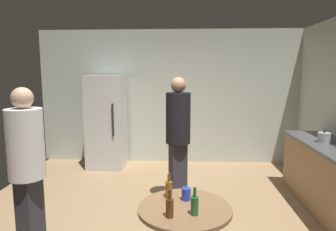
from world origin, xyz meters
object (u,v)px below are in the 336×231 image
Objects in this scene: beer_bottle_brown at (170,207)px; person_in_black_shirt at (178,131)px; refrigerator at (107,122)px; beer_bottle_green at (195,205)px; beer_bottle_amber at (169,189)px; kettle at (324,138)px; foreground_table at (185,218)px; person_in_white_shirt at (27,162)px; plastic_cup_blue at (186,194)px.

person_in_black_shirt is (0.02, 1.86, 0.24)m from beer_bottle_brown.
beer_bottle_green is (1.61, -3.42, -0.08)m from refrigerator.
refrigerator is 7.83× the size of beer_bottle_brown.
beer_bottle_brown is 1.00× the size of beer_bottle_green.
beer_bottle_amber is at bearing -65.99° from refrigerator.
foreground_table is (-1.92, -1.74, -0.34)m from kettle.
beer_bottle_brown is (1.41, -3.47, -0.08)m from refrigerator.
person_in_white_shirt is (-1.60, 0.44, 0.20)m from beer_bottle_green.
foreground_table is at bearing -51.58° from beer_bottle_amber.
beer_bottle_amber and beer_bottle_green have the same top height.
beer_bottle_amber is (-2.06, -1.56, -0.15)m from kettle.
beer_bottle_brown is 0.13× the size of person_in_white_shirt.
plastic_cup_blue is 1.56m from person_in_black_shirt.
person_in_black_shirt is at bearing 57.90° from person_in_white_shirt.
foreground_table is 0.46× the size of person_in_white_shirt.
person_in_black_shirt is (-2.01, -0.06, 0.09)m from kettle.
person_in_white_shirt is at bearing -157.32° from kettle.
beer_bottle_brown is at bearing -67.92° from refrigerator.
person_in_white_shirt reaches higher than beer_bottle_brown.
kettle reaches higher than beer_bottle_green.
beer_bottle_amber is at bearing -142.96° from kettle.
refrigerator is at bearing 155.80° from kettle.
person_in_white_shirt is (-1.52, 0.30, 0.38)m from foreground_table.
refrigerator is at bearing 114.92° from foreground_table.
kettle is 2.81m from beer_bottle_brown.
beer_bottle_green is at bearing 14.43° from beer_bottle_brown.
foreground_table is 0.21m from plastic_cup_blue.
beer_bottle_brown is 2.09× the size of plastic_cup_blue.
foreground_table is 1.73m from person_in_black_shirt.
beer_bottle_green is (-1.84, -1.87, -0.15)m from kettle.
refrigerator is at bearing 104.14° from person_in_white_shirt.
refrigerator reaches higher than plastic_cup_blue.
refrigerator is at bearing 114.01° from beer_bottle_amber.
person_in_white_shirt is at bearing 175.04° from beer_bottle_amber.
kettle is at bearing 36.69° from person_in_white_shirt.
refrigerator reaches higher than person_in_black_shirt.
refrigerator is 2.16m from person_in_black_shirt.
refrigerator reaches higher than kettle.
person_in_white_shirt reaches higher than foreground_table.
person_in_white_shirt is (-1.38, 0.12, 0.20)m from beer_bottle_amber.
foreground_table is at bearing -94.97° from plastic_cup_blue.
person_in_white_shirt is at bearing -70.98° from person_in_black_shirt.
beer_bottle_green is 0.13× the size of person_in_white_shirt.
beer_bottle_brown and beer_bottle_green have the same top height.
beer_bottle_green is at bearing -59.84° from foreground_table.
person_in_white_shirt is (-1.53, 0.16, 0.22)m from plastic_cup_blue.
refrigerator is 3.75m from beer_bottle_brown.
beer_bottle_amber is at bearing 128.42° from foreground_table.
beer_bottle_amber is 0.39m from beer_bottle_green.
person_in_black_shirt is (0.05, 1.49, 0.24)m from beer_bottle_amber.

